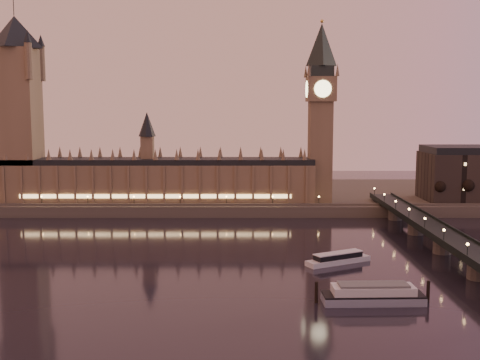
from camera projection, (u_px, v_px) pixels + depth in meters
name	position (u px, v px, depth m)	size (l,w,h in m)	color
ground	(220.00, 265.00, 231.98)	(700.00, 700.00, 0.00)	black
far_embankment	(274.00, 196.00, 395.44)	(560.00, 130.00, 6.00)	#423D35
palace_of_westminster	(158.00, 175.00, 349.51)	(180.00, 26.62, 52.00)	brown
victoria_tower	(18.00, 98.00, 344.27)	(31.68, 31.68, 118.00)	brown
big_ben	(321.00, 102.00, 344.46)	(17.68, 17.68, 104.00)	brown
westminster_bridge	(458.00, 251.00, 231.31)	(13.20, 260.00, 15.30)	black
bare_tree_0	(442.00, 188.00, 338.34)	(6.21, 6.21, 12.64)	black
bare_tree_1	(469.00, 188.00, 338.34)	(6.21, 6.21, 12.64)	black
cruise_boat_a	(338.00, 258.00, 234.45)	(26.94, 18.03, 4.38)	silver
moored_barge	(373.00, 294.00, 186.62)	(36.24, 9.73, 6.65)	gray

